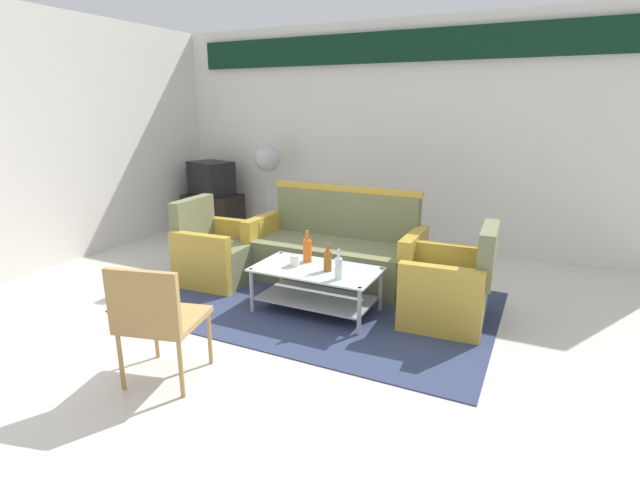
{
  "coord_description": "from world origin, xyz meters",
  "views": [
    {
      "loc": [
        1.81,
        -3.0,
        1.79
      ],
      "look_at": [
        0.05,
        0.62,
        0.65
      ],
      "focal_mm": 26.81,
      "sensor_mm": 36.0,
      "label": 1
    }
  ],
  "objects_px": {
    "coffee_table": "(316,283)",
    "tv_stand": "(213,212)",
    "armchair_left": "(217,254)",
    "television": "(211,178)",
    "bottle_orange": "(307,250)",
    "pedestal_fan": "(268,164)",
    "wicker_chair": "(156,315)",
    "armchair_right": "(450,289)",
    "couch": "(335,252)",
    "bottle_brown": "(328,261)",
    "cup": "(295,261)",
    "bottle_clear": "(339,268)"
  },
  "relations": [
    {
      "from": "coffee_table",
      "to": "tv_stand",
      "type": "bearing_deg",
      "value": 143.37
    },
    {
      "from": "armchair_left",
      "to": "television",
      "type": "bearing_deg",
      "value": -144.48
    },
    {
      "from": "armchair_left",
      "to": "bottle_orange",
      "type": "height_order",
      "value": "armchair_left"
    },
    {
      "from": "bottle_orange",
      "to": "pedestal_fan",
      "type": "xyz_separation_m",
      "value": [
        -1.61,
        1.93,
        0.49
      ]
    },
    {
      "from": "tv_stand",
      "to": "wicker_chair",
      "type": "height_order",
      "value": "wicker_chair"
    },
    {
      "from": "armchair_right",
      "to": "couch",
      "type": "bearing_deg",
      "value": 66.88
    },
    {
      "from": "bottle_brown",
      "to": "television",
      "type": "relative_size",
      "value": 0.35
    },
    {
      "from": "armchair_right",
      "to": "cup",
      "type": "relative_size",
      "value": 8.5
    },
    {
      "from": "armchair_left",
      "to": "bottle_clear",
      "type": "distance_m",
      "value": 1.65
    },
    {
      "from": "armchair_left",
      "to": "cup",
      "type": "xyz_separation_m",
      "value": [
        1.09,
        -0.29,
        0.17
      ]
    },
    {
      "from": "armchair_left",
      "to": "television",
      "type": "height_order",
      "value": "television"
    },
    {
      "from": "couch",
      "to": "pedestal_fan",
      "type": "relative_size",
      "value": 1.42
    },
    {
      "from": "coffee_table",
      "to": "cup",
      "type": "distance_m",
      "value": 0.28
    },
    {
      "from": "television",
      "to": "bottle_brown",
      "type": "bearing_deg",
      "value": 161.3
    },
    {
      "from": "couch",
      "to": "tv_stand",
      "type": "bearing_deg",
      "value": -25.73
    },
    {
      "from": "couch",
      "to": "pedestal_fan",
      "type": "height_order",
      "value": "pedestal_fan"
    },
    {
      "from": "coffee_table",
      "to": "bottle_clear",
      "type": "distance_m",
      "value": 0.4
    },
    {
      "from": "armchair_right",
      "to": "cup",
      "type": "height_order",
      "value": "armchair_right"
    },
    {
      "from": "bottle_clear",
      "to": "wicker_chair",
      "type": "height_order",
      "value": "wicker_chair"
    },
    {
      "from": "armchair_left",
      "to": "armchair_right",
      "type": "relative_size",
      "value": 1.0
    },
    {
      "from": "bottle_brown",
      "to": "television",
      "type": "distance_m",
      "value": 3.48
    },
    {
      "from": "bottle_orange",
      "to": "television",
      "type": "relative_size",
      "value": 0.42
    },
    {
      "from": "armchair_left",
      "to": "bottle_clear",
      "type": "bearing_deg",
      "value": 71.42
    },
    {
      "from": "armchair_left",
      "to": "cup",
      "type": "distance_m",
      "value": 1.14
    },
    {
      "from": "coffee_table",
      "to": "wicker_chair",
      "type": "height_order",
      "value": "wicker_chair"
    },
    {
      "from": "armchair_left",
      "to": "pedestal_fan",
      "type": "height_order",
      "value": "pedestal_fan"
    },
    {
      "from": "coffee_table",
      "to": "wicker_chair",
      "type": "distance_m",
      "value": 1.55
    },
    {
      "from": "television",
      "to": "couch",
      "type": "bearing_deg",
      "value": 171.25
    },
    {
      "from": "bottle_clear",
      "to": "armchair_right",
      "type": "bearing_deg",
      "value": 30.74
    },
    {
      "from": "couch",
      "to": "tv_stand",
      "type": "xyz_separation_m",
      "value": [
        -2.53,
        1.22,
        -0.06
      ]
    },
    {
      "from": "bottle_brown",
      "to": "cup",
      "type": "bearing_deg",
      "value": -178.08
    },
    {
      "from": "couch",
      "to": "armchair_left",
      "type": "relative_size",
      "value": 2.12
    },
    {
      "from": "armchair_right",
      "to": "coffee_table",
      "type": "relative_size",
      "value": 0.77
    },
    {
      "from": "couch",
      "to": "bottle_clear",
      "type": "relative_size",
      "value": 6.98
    },
    {
      "from": "tv_stand",
      "to": "cup",
      "type": "bearing_deg",
      "value": -39.11
    },
    {
      "from": "coffee_table",
      "to": "armchair_right",
      "type": "bearing_deg",
      "value": 16.42
    },
    {
      "from": "armchair_left",
      "to": "bottle_brown",
      "type": "height_order",
      "value": "armchair_left"
    },
    {
      "from": "armchair_right",
      "to": "television",
      "type": "bearing_deg",
      "value": 63.01
    },
    {
      "from": "armchair_right",
      "to": "wicker_chair",
      "type": "xyz_separation_m",
      "value": [
        -1.52,
        -1.8,
        0.21
      ]
    },
    {
      "from": "coffee_table",
      "to": "couch",
      "type": "bearing_deg",
      "value": 102.33
    },
    {
      "from": "armchair_left",
      "to": "bottle_orange",
      "type": "relative_size",
      "value": 2.88
    },
    {
      "from": "bottle_brown",
      "to": "coffee_table",
      "type": "bearing_deg",
      "value": 172.36
    },
    {
      "from": "television",
      "to": "coffee_table",
      "type": "bearing_deg",
      "value": 160.36
    },
    {
      "from": "armchair_right",
      "to": "bottle_orange",
      "type": "relative_size",
      "value": 2.88
    },
    {
      "from": "bottle_brown",
      "to": "pedestal_fan",
      "type": "relative_size",
      "value": 0.2
    },
    {
      "from": "television",
      "to": "pedestal_fan",
      "type": "height_order",
      "value": "pedestal_fan"
    },
    {
      "from": "armchair_left",
      "to": "wicker_chair",
      "type": "bearing_deg",
      "value": 23.32
    },
    {
      "from": "armchair_left",
      "to": "bottle_clear",
      "type": "height_order",
      "value": "armchair_left"
    },
    {
      "from": "cup",
      "to": "pedestal_fan",
      "type": "relative_size",
      "value": 0.08
    },
    {
      "from": "coffee_table",
      "to": "pedestal_fan",
      "type": "bearing_deg",
      "value": 130.57
    }
  ]
}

